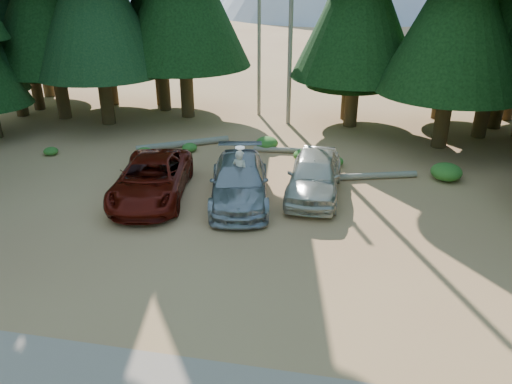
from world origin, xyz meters
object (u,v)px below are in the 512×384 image
at_px(log_mid, 287,150).
at_px(log_left, 183,144).
at_px(silver_minivan_center, 239,182).
at_px(frisbee_player, 240,173).
at_px(log_right, 368,176).
at_px(red_pickup, 151,179).
at_px(silver_minivan_right, 314,175).

bearing_deg(log_mid, log_left, 177.26).
relative_size(silver_minivan_center, frisbee_player, 2.73).
xyz_separation_m(frisbee_player, log_right, (4.90, 3.23, -1.06)).
bearing_deg(red_pickup, silver_minivan_right, 3.50).
bearing_deg(log_mid, red_pickup, -131.01).
height_order(log_left, log_mid, log_left).
bearing_deg(log_mid, frisbee_player, -104.34).
xyz_separation_m(silver_minivan_center, silver_minivan_right, (2.81, 1.08, 0.06)).
xyz_separation_m(silver_minivan_center, log_right, (4.96, 3.09, -0.65)).
xyz_separation_m(silver_minivan_center, frisbee_player, (0.06, -0.14, 0.41)).
bearing_deg(silver_minivan_center, frisbee_player, -78.74).
distance_m(log_left, log_mid, 5.26).
distance_m(silver_minivan_right, log_left, 8.31).
distance_m(silver_minivan_center, frisbee_player, 0.44).
relative_size(red_pickup, log_mid, 1.75).
bearing_deg(frisbee_player, log_left, -34.02).
bearing_deg(log_right, log_mid, 128.79).
distance_m(red_pickup, log_mid, 7.62).
relative_size(silver_minivan_right, frisbee_player, 2.51).
xyz_separation_m(frisbee_player, log_mid, (1.03, 5.84, -1.06)).
height_order(silver_minivan_center, log_left, silver_minivan_center).
relative_size(frisbee_player, log_left, 0.42).
xyz_separation_m(red_pickup, log_right, (8.40, 3.49, -0.65)).
relative_size(frisbee_player, log_right, 0.46).
bearing_deg(log_mid, log_right, -38.30).
height_order(log_mid, log_right, log_right).
xyz_separation_m(silver_minivan_right, log_right, (2.15, 2.01, -0.71)).
xyz_separation_m(silver_minivan_right, log_left, (-6.98, 4.46, -0.68)).
bearing_deg(silver_minivan_right, frisbee_player, -155.77).
xyz_separation_m(red_pickup, log_left, (-0.72, 5.94, -0.62)).
bearing_deg(frisbee_player, red_pickup, 23.52).
xyz_separation_m(silver_minivan_right, log_mid, (-1.72, 4.61, -0.72)).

